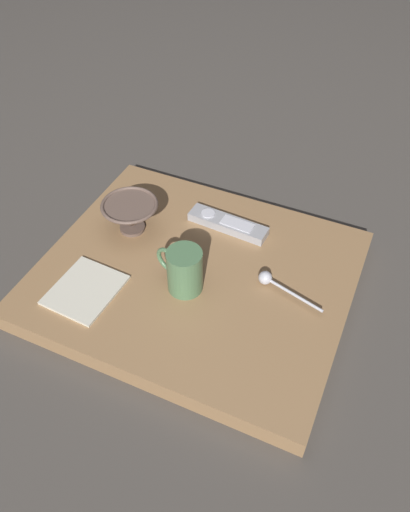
% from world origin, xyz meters
% --- Properties ---
extents(ground_plane, '(6.00, 6.00, 0.00)m').
position_xyz_m(ground_plane, '(0.00, 0.00, 0.00)').
color(ground_plane, '#47423D').
extents(table, '(0.63, 0.53, 0.04)m').
position_xyz_m(table, '(0.00, 0.00, 0.02)').
color(table, '#936D47').
rests_on(table, ground).
extents(cereal_bowl, '(0.12, 0.12, 0.07)m').
position_xyz_m(cereal_bowl, '(0.18, -0.06, 0.08)').
color(cereal_bowl, brown).
rests_on(cereal_bowl, table).
extents(coffee_mug, '(0.10, 0.07, 0.10)m').
position_xyz_m(coffee_mug, '(0.01, 0.05, 0.09)').
color(coffee_mug, '#4C724C').
rests_on(coffee_mug, table).
extents(teaspoon, '(0.14, 0.05, 0.03)m').
position_xyz_m(teaspoon, '(-0.15, -0.03, 0.06)').
color(teaspoon, silver).
rests_on(teaspoon, table).
extents(tv_remote_near, '(0.18, 0.06, 0.02)m').
position_xyz_m(tv_remote_near, '(-0.01, -0.15, 0.05)').
color(tv_remote_near, '#9E9EA3').
rests_on(tv_remote_near, table).
extents(folded_napkin, '(0.13, 0.15, 0.01)m').
position_xyz_m(folded_napkin, '(0.18, 0.14, 0.05)').
color(folded_napkin, beige).
rests_on(folded_napkin, table).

